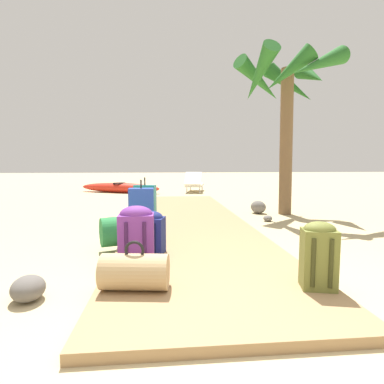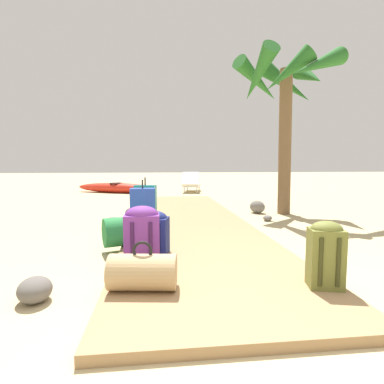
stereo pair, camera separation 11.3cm
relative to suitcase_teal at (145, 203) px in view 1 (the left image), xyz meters
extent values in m
plane|color=tan|center=(0.77, -0.82, -0.40)|extent=(60.00, 60.00, 0.00)
cube|color=#9E7A51|center=(0.77, -0.04, -0.36)|extent=(2.01, 7.75, 0.08)
cube|color=#197A7F|center=(0.00, 0.00, 0.00)|extent=(0.41, 0.25, 0.64)
cylinder|color=black|center=(0.00, 0.00, 0.39)|extent=(0.02, 0.02, 0.14)
cube|color=#2847B7|center=(-0.01, -0.83, 0.01)|extent=(0.38, 0.22, 0.65)
cylinder|color=black|center=(-0.01, -0.83, 0.40)|extent=(0.02, 0.02, 0.13)
cylinder|color=#237538|center=(-0.11, -1.67, -0.14)|extent=(0.77, 0.56, 0.36)
torus|color=black|center=(-0.11, -1.67, 0.07)|extent=(0.16, 0.08, 0.16)
cylinder|color=tan|center=(0.10, -3.08, -0.17)|extent=(0.58, 0.36, 0.30)
torus|color=black|center=(0.10, -3.08, 0.01)|extent=(0.17, 0.04, 0.16)
cube|color=olive|center=(1.61, -3.20, -0.07)|extent=(0.31, 0.26, 0.49)
ellipsoid|color=olive|center=(1.61, -3.20, 0.18)|extent=(0.29, 0.25, 0.13)
cylinder|color=#333516|center=(1.52, -3.29, -0.07)|extent=(0.04, 0.04, 0.40)
cylinder|color=#333516|center=(1.65, -3.32, -0.07)|extent=(0.04, 0.04, 0.40)
cube|color=navy|center=(0.18, -2.09, -0.11)|extent=(0.36, 0.31, 0.42)
ellipsoid|color=navy|center=(0.18, -2.09, 0.10)|extent=(0.34, 0.29, 0.16)
cylinder|color=black|center=(0.08, -2.19, -0.11)|extent=(0.04, 0.04, 0.33)
cylinder|color=black|center=(0.23, -2.22, -0.11)|extent=(0.04, 0.04, 0.33)
cube|color=#6B2D84|center=(0.07, -2.56, -0.05)|extent=(0.34, 0.26, 0.54)
ellipsoid|color=#6B2D84|center=(0.07, -2.56, 0.22)|extent=(0.32, 0.24, 0.17)
cylinder|color=#351642|center=(-0.01, -2.69, -0.05)|extent=(0.04, 0.04, 0.43)
cylinder|color=#351642|center=(0.16, -2.69, -0.05)|extent=(0.04, 0.04, 0.43)
cylinder|color=brown|center=(2.98, 0.86, 1.16)|extent=(0.27, 0.34, 3.12)
cone|color=#236023|center=(3.49, 0.88, 2.58)|extent=(0.39, 1.09, 0.78)
cone|color=#236023|center=(3.24, 1.41, 2.51)|extent=(1.21, 0.84, 1.05)
cone|color=#236023|center=(2.55, 1.48, 2.59)|extent=(1.45, 1.15, 0.95)
cone|color=#236023|center=(2.31, 0.77, 2.53)|extent=(0.54, 1.34, 1.07)
cone|color=#236023|center=(2.80, 0.37, 2.51)|extent=(1.09, 0.69, 0.94)
cone|color=#236023|center=(3.31, 0.19, 2.60)|extent=(1.53, 0.99, 0.90)
cube|color=white|center=(1.55, 6.21, -0.14)|extent=(0.88, 1.49, 0.08)
cube|color=white|center=(1.43, 5.63, 0.14)|extent=(0.69, 0.63, 0.47)
cylinder|color=silver|center=(1.43, 6.81, -0.29)|extent=(0.04, 0.04, 0.22)
cylinder|color=silver|center=(1.90, 6.71, -0.29)|extent=(0.04, 0.04, 0.22)
cylinder|color=silver|center=(1.20, 5.72, -0.29)|extent=(0.04, 0.04, 0.22)
cylinder|color=silver|center=(1.67, 5.62, -0.29)|extent=(0.04, 0.04, 0.22)
ellipsoid|color=red|center=(-1.32, 6.04, -0.21)|extent=(3.25, 1.89, 0.37)
torus|color=black|center=(-1.32, 6.04, -0.05)|extent=(0.65, 0.65, 0.05)
ellipsoid|color=#5B5651|center=(-0.77, -3.04, -0.30)|extent=(0.33, 0.37, 0.20)
ellipsoid|color=slate|center=(2.33, 0.07, -0.34)|extent=(0.24, 0.25, 0.11)
ellipsoid|color=slate|center=(-0.53, -0.36, -0.29)|extent=(0.49, 0.49, 0.21)
ellipsoid|color=slate|center=(2.43, 0.98, -0.26)|extent=(0.42, 0.46, 0.28)
camera|label=1|loc=(0.34, -5.54, 0.72)|focal=28.45mm
camera|label=2|loc=(0.23, -5.53, 0.72)|focal=28.45mm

